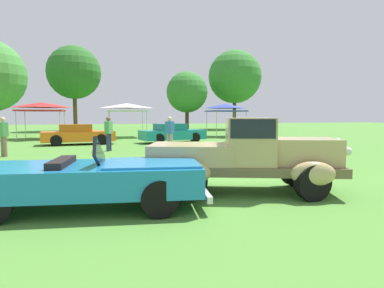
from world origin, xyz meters
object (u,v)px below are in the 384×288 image
at_px(feature_pickup_truck, 246,155).
at_px(show_car_orange, 78,135).
at_px(canopy_tent_right_field, 226,107).
at_px(show_car_teal, 172,133).
at_px(spectator_between_cars, 3,135).
at_px(canopy_tent_left_field, 41,106).
at_px(spectator_near_truck, 170,133).
at_px(neighbor_convertible, 92,178).
at_px(spectator_by_row, 109,133).
at_px(canopy_tent_center_field, 127,107).

bearing_deg(feature_pickup_truck, show_car_orange, 107.86).
bearing_deg(canopy_tent_right_field, show_car_teal, -139.58).
height_order(spectator_between_cars, canopy_tent_right_field, canopy_tent_right_field).
bearing_deg(canopy_tent_left_field, spectator_near_truck, -55.15).
height_order(spectator_near_truck, spectator_between_cars, same).
distance_m(feature_pickup_truck, canopy_tent_left_field, 21.14).
relative_size(neighbor_convertible, spectator_by_row, 2.74).
distance_m(neighbor_convertible, canopy_tent_center_field, 20.68).
bearing_deg(spectator_near_truck, feature_pickup_truck, -90.49).
relative_size(feature_pickup_truck, canopy_tent_left_field, 1.42).
height_order(show_car_teal, canopy_tent_left_field, canopy_tent_left_field).
distance_m(show_car_teal, spectator_near_truck, 5.14).
xyz_separation_m(show_car_teal, spectator_by_row, (-4.08, -4.20, 0.31)).
height_order(show_car_teal, canopy_tent_center_field, canopy_tent_center_field).
bearing_deg(feature_pickup_truck, spectator_near_truck, 89.51).
height_order(show_car_orange, spectator_by_row, spectator_by_row).
xyz_separation_m(neighbor_convertible, canopy_tent_right_field, (10.12, 19.14, 1.84)).
xyz_separation_m(show_car_orange, canopy_tent_right_field, (11.30, 4.63, 1.82)).
bearing_deg(neighbor_convertible, show_car_orange, 94.65).
height_order(spectator_by_row, canopy_tent_right_field, canopy_tent_right_field).
bearing_deg(spectator_between_cars, spectator_by_row, 13.92).
bearing_deg(spectator_by_row, spectator_between_cars, -166.08).
xyz_separation_m(feature_pickup_truck, spectator_near_truck, (0.08, 8.99, 0.05)).
bearing_deg(neighbor_convertible, spectator_near_truck, 70.08).
xyz_separation_m(spectator_by_row, canopy_tent_right_field, (9.59, 8.90, 1.51)).
relative_size(spectator_by_row, canopy_tent_left_field, 0.53).
height_order(canopy_tent_left_field, canopy_tent_right_field, same).
relative_size(neighbor_convertible, show_car_teal, 1.05).
relative_size(feature_pickup_truck, spectator_between_cars, 2.66).
bearing_deg(canopy_tent_left_field, neighbor_convertible, -78.63).
xyz_separation_m(feature_pickup_truck, canopy_tent_left_field, (-7.41, 19.74, 1.56)).
height_order(show_car_orange, show_car_teal, same).
distance_m(show_car_orange, canopy_tent_center_field, 7.10).
bearing_deg(spectator_between_cars, feature_pickup_truck, -50.52).
distance_m(show_car_orange, show_car_teal, 5.79).
xyz_separation_m(neighbor_convertible, show_car_orange, (-1.18, 14.51, 0.02)).
distance_m(spectator_near_truck, spectator_between_cars, 7.25).
xyz_separation_m(show_car_orange, canopy_tent_center_field, (3.38, 5.97, 1.82)).
xyz_separation_m(spectator_between_cars, canopy_tent_left_field, (-0.24, 11.04, 1.51)).
relative_size(show_car_orange, spectator_near_truck, 2.56).
distance_m(spectator_near_truck, canopy_tent_center_field, 11.20).
relative_size(feature_pickup_truck, show_car_teal, 1.02).
relative_size(neighbor_convertible, show_car_orange, 1.07).
relative_size(feature_pickup_truck, show_car_orange, 1.04).
distance_m(show_car_teal, canopy_tent_left_field, 10.57).
distance_m(canopy_tent_left_field, canopy_tent_right_field, 14.23).
relative_size(show_car_teal, spectator_by_row, 2.60).
bearing_deg(spectator_between_cars, canopy_tent_center_field, 61.98).
xyz_separation_m(show_car_orange, spectator_near_truck, (4.60, -5.06, 0.31)).
bearing_deg(canopy_tent_left_field, canopy_tent_center_field, 2.56).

